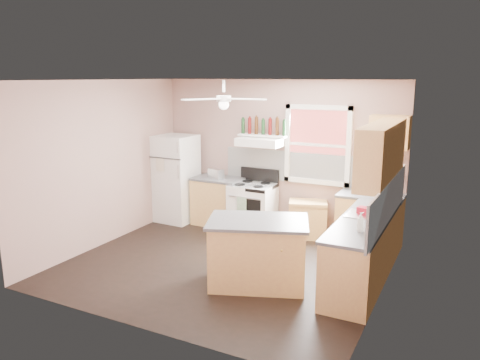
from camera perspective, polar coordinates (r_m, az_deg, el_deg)
The scene contains 32 objects.
floor at distance 7.09m, azimuth -1.84°, elevation -10.30°, with size 4.50×4.50×0.00m, color black.
ceiling at distance 6.54m, azimuth -2.01°, elevation 12.07°, with size 4.50×4.50×0.00m, color white.
wall_back at distance 8.49m, azimuth 4.66°, elevation 2.99°, with size 4.50×0.05×2.70m, color gray.
wall_right at distance 5.96m, azimuth 17.64°, elevation -1.67°, with size 0.05×4.00×2.70m, color gray.
wall_left at distance 8.01m, azimuth -16.36°, elevation 1.95°, with size 0.05×4.00×2.70m, color gray.
backsplash_back at distance 8.32m, azimuth 7.40°, elevation 1.51°, with size 2.90×0.03×0.55m, color white.
backsplash_right at distance 6.30m, azimuth 17.63°, elevation -2.57°, with size 0.03×2.60×0.55m, color white.
window_view at distance 8.16m, azimuth 9.47°, elevation 4.25°, with size 1.00×0.02×1.20m, color maroon.
window_frame at distance 8.13m, azimuth 9.41°, elevation 4.23°, with size 1.16×0.07×1.36m, color white.
refrigerator at distance 9.06m, azimuth -7.79°, elevation 0.19°, with size 0.70×0.68×1.66m, color white.
base_cabinet_left at distance 8.85m, azimuth -2.62°, elevation -2.69°, with size 0.90×0.60×0.86m, color tan.
counter_left at distance 8.74m, azimuth -2.65°, elevation 0.16°, with size 0.92×0.62×0.04m, color #48484A.
toaster at distance 8.65m, azimuth -2.93°, elevation 0.77°, with size 0.28×0.16×0.18m, color silver.
stove at distance 8.47m, azimuth 1.55°, elevation -3.38°, with size 0.76×0.64×0.86m, color white.
range_hood at distance 8.28m, azimuth 2.49°, elevation 4.67°, with size 0.78×0.50×0.14m, color white.
bottle_shelf at distance 8.38m, azimuth 2.84°, elevation 5.45°, with size 0.90×0.26×0.03m, color white.
cart at distance 8.24m, azimuth 8.24°, elevation -4.74°, with size 0.65×0.43×0.65m, color tan.
base_cabinet_corner at distance 7.91m, azimuth 15.49°, elevation -5.01°, with size 1.00×0.60×0.86m, color tan.
base_cabinet_right at distance 6.57m, azimuth 14.72°, elevation -8.59°, with size 0.60×2.20×0.86m, color tan.
counter_corner at distance 7.79m, azimuth 15.68°, elevation -1.85°, with size 1.02×0.62×0.04m, color #48484A.
counter_right at distance 6.43m, azimuth 14.86°, elevation -4.83°, with size 0.62×2.22×0.04m, color #48484A.
sink at distance 6.61m, azimuth 15.23°, elevation -4.23°, with size 0.55×0.45×0.03m, color silver.
faucet at distance 6.56m, azimuth 16.64°, elevation -3.76°, with size 0.03×0.03×0.14m, color silver.
upper_cabinet_right at distance 6.40m, azimuth 16.92°, elevation 3.25°, with size 0.33×1.80×0.76m, color tan.
upper_cabinet_corner at distance 7.70m, azimuth 17.78°, elevation 5.59°, with size 0.60×0.33×0.52m, color tan.
paper_towel at distance 7.81m, azimuth 18.37°, elevation 0.81°, with size 0.12×0.12×0.26m, color white.
island at distance 6.34m, azimuth 2.17°, elevation -8.97°, with size 1.24×0.78×0.86m, color tan.
island_top at distance 6.19m, azimuth 2.21°, elevation -5.09°, with size 1.31×0.86×0.04m, color #48484A.
ceiling_fan_hub at distance 6.54m, azimuth -2.00°, elevation 9.88°, with size 0.20×0.20×0.08m, color white.
soap_bottle at distance 5.88m, azimuth 14.48°, elevation -5.00°, with size 0.09×0.09×0.24m, color silver.
red_caddy at distance 6.64m, azimuth 14.91°, elevation -3.65°, with size 0.18×0.12×0.10m, color #A50E20.
wine_bottles at distance 8.36m, azimuth 2.86°, elevation 6.53°, with size 0.86×0.06×0.31m.
Camera 1 is at (3.14, -5.73, 2.76)m, focal length 35.00 mm.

